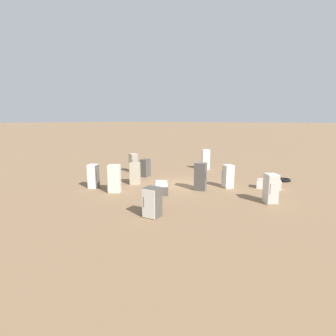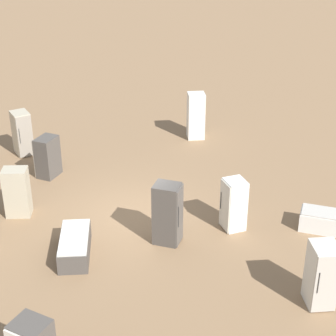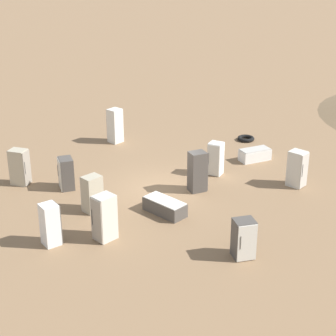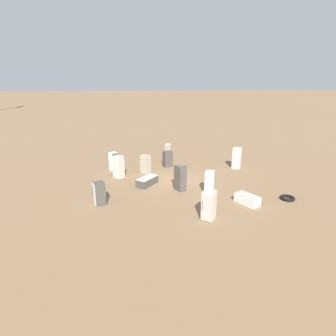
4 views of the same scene
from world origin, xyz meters
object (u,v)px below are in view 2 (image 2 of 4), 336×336
at_px(discarded_fridge_3, 47,157).
at_px(discarded_fridge_9, 234,205).
at_px(discarded_fridge_0, 327,221).
at_px(discarded_fridge_10, 168,214).
at_px(discarded_fridge_5, 75,246).
at_px(discarded_fridge_1, 22,133).
at_px(discarded_fridge_7, 322,275).
at_px(discarded_fridge_2, 17,192).
at_px(discarded_fridge_11, 196,116).

relative_size(discarded_fridge_3, discarded_fridge_9, 0.91).
xyz_separation_m(discarded_fridge_0, discarded_fridge_10, (3.48, 3.10, 0.61)).
bearing_deg(discarded_fridge_10, discarded_fridge_5, -57.64).
height_order(discarded_fridge_1, discarded_fridge_7, same).
xyz_separation_m(discarded_fridge_5, discarded_fridge_10, (-1.70, -1.95, 0.61)).
distance_m(discarded_fridge_0, discarded_fridge_7, 3.39).
relative_size(discarded_fridge_7, discarded_fridge_10, 0.91).
bearing_deg(discarded_fridge_10, discarded_fridge_9, 128.65).
relative_size(discarded_fridge_5, discarded_fridge_7, 1.16).
relative_size(discarded_fridge_1, discarded_fridge_5, 0.87).
xyz_separation_m(discarded_fridge_0, discarded_fridge_2, (8.06, 4.44, 0.47)).
bearing_deg(discarded_fridge_1, discarded_fridge_11, 162.94).
bearing_deg(discarded_fridge_2, discarded_fridge_1, 98.81).
bearing_deg(discarded_fridge_11, discarded_fridge_10, -104.62).
bearing_deg(discarded_fridge_2, discarded_fridge_10, -20.51).
bearing_deg(discarded_fridge_10, discarded_fridge_3, -116.64).
bearing_deg(discarded_fridge_10, discarded_fridge_1, -119.47).
bearing_deg(discarded_fridge_9, discarded_fridge_2, 62.88).
relative_size(discarded_fridge_3, discarded_fridge_10, 0.79).
bearing_deg(discarded_fridge_0, discarded_fridge_11, 45.32).
distance_m(discarded_fridge_10, discarded_fridge_11, 7.44).
distance_m(discarded_fridge_7, discarded_fridge_10, 4.47).
xyz_separation_m(discarded_fridge_9, discarded_fridge_10, (1.16, 1.68, 0.13)).
distance_m(discarded_fridge_1, discarded_fridge_3, 2.20).
bearing_deg(discarded_fridge_1, discarded_fridge_3, 95.02).
height_order(discarded_fridge_1, discarded_fridge_5, discarded_fridge_1).
distance_m(discarded_fridge_3, discarded_fridge_7, 10.22).
relative_size(discarded_fridge_3, discarded_fridge_7, 0.87).
bearing_deg(discarded_fridge_9, discarded_fridge_11, -13.44).
bearing_deg(discarded_fridge_3, discarded_fridge_2, -165.69).
distance_m(discarded_fridge_2, discarded_fridge_7, 9.13).
relative_size(discarded_fridge_0, discarded_fridge_9, 1.07).
bearing_deg(discarded_fridge_9, discarded_fridge_0, -113.21).
bearing_deg(discarded_fridge_7, discarded_fridge_3, -46.11).
xyz_separation_m(discarded_fridge_1, discarded_fridge_11, (-4.50, -4.92, 0.10)).
bearing_deg(discarded_fridge_1, discarded_fridge_5, 83.71).
height_order(discarded_fridge_3, discarded_fridge_11, discarded_fridge_11).
bearing_deg(discarded_fridge_10, discarded_fridge_0, 115.10).
relative_size(discarded_fridge_0, discarded_fridge_10, 0.92).
relative_size(discarded_fridge_1, discarded_fridge_2, 1.07).
height_order(discarded_fridge_1, discarded_fridge_3, discarded_fridge_1).
bearing_deg(discarded_fridge_10, discarded_fridge_11, -170.66).
xyz_separation_m(discarded_fridge_7, discarded_fridge_9, (3.31, -1.78, -0.04)).
bearing_deg(discarded_fridge_9, discarded_fridge_3, 40.76).
bearing_deg(discarded_fridge_2, discarded_fridge_0, -7.94).
distance_m(discarded_fridge_1, discarded_fridge_11, 6.67).
height_order(discarded_fridge_1, discarded_fridge_2, discarded_fridge_1).
xyz_separation_m(discarded_fridge_1, discarded_fridge_5, (-6.05, 3.73, -0.52)).
height_order(discarded_fridge_3, discarded_fridge_7, discarded_fridge_7).
bearing_deg(discarded_fridge_7, discarded_fridge_10, -41.18).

